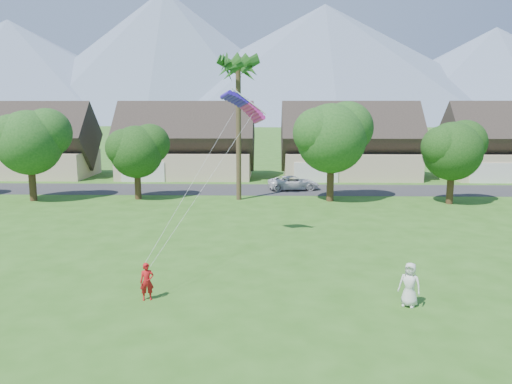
{
  "coord_description": "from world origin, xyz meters",
  "views": [
    {
      "loc": [
        0.65,
        -15.02,
        8.01
      ],
      "look_at": [
        0.0,
        10.0,
        3.8
      ],
      "focal_mm": 35.0,
      "sensor_mm": 36.0,
      "label": 1
    }
  ],
  "objects_px": {
    "watcher": "(410,285)",
    "parked_car": "(294,183)",
    "kite_flyer": "(147,282)",
    "parafoil_kite": "(244,104)"
  },
  "relations": [
    {
      "from": "kite_flyer",
      "to": "parked_car",
      "type": "bearing_deg",
      "value": 59.62
    },
    {
      "from": "kite_flyer",
      "to": "parafoil_kite",
      "type": "height_order",
      "value": "parafoil_kite"
    },
    {
      "from": "watcher",
      "to": "parked_car",
      "type": "xyz_separation_m",
      "value": [
        -3.3,
        29.47,
        -0.22
      ]
    },
    {
      "from": "parked_car",
      "to": "watcher",
      "type": "bearing_deg",
      "value": 176.72
    },
    {
      "from": "kite_flyer",
      "to": "parked_car",
      "type": "distance_m",
      "value": 30.04
    },
    {
      "from": "watcher",
      "to": "parafoil_kite",
      "type": "relative_size",
      "value": 0.61
    },
    {
      "from": "parked_car",
      "to": "parafoil_kite",
      "type": "xyz_separation_m",
      "value": [
        -3.91,
        -19.32,
        7.54
      ]
    },
    {
      "from": "watcher",
      "to": "parked_car",
      "type": "height_order",
      "value": "watcher"
    },
    {
      "from": "parked_car",
      "to": "parafoil_kite",
      "type": "relative_size",
      "value": 1.67
    },
    {
      "from": "kite_flyer",
      "to": "parked_car",
      "type": "height_order",
      "value": "kite_flyer"
    }
  ]
}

